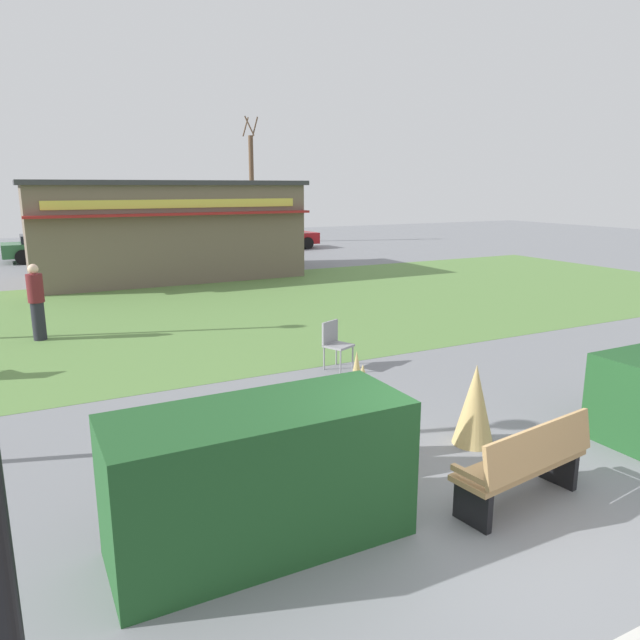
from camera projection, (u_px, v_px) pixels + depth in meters
The scene contains 15 objects.
ground_plane at pixel (497, 534), 5.77m from camera, with size 80.00×80.00×0.00m, color slate.
lawn_patch at pixel (186, 312), 15.87m from camera, with size 36.00×12.00×0.01m, color #5B8442.
park_bench at pixel (526, 464), 6.19m from camera, with size 1.76×0.75×0.95m.
hedge_left at pixel (261, 477), 5.48m from camera, with size 2.79×1.10×1.37m, color #1E4C23.
ornamental_grass_behind_left at pixel (310, 446), 6.48m from camera, with size 0.61×0.61×1.07m, color tan.
ornamental_grass_behind_right at pixel (475, 405), 7.70m from camera, with size 0.54×0.54×1.08m, color tan.
ornamental_grass_behind_center at pixel (362, 419), 6.90m from camera, with size 0.77×0.77×1.34m, color tan.
ornamental_grass_behind_far at pixel (356, 405), 7.26m from camera, with size 0.51×0.51×1.39m, color tan.
food_kiosk at pixel (163, 229), 21.91m from camera, with size 9.60×5.43×3.52m.
cafe_chair_west at pixel (335, 341), 10.92m from camera, with size 0.58×0.58×0.89m.
person_strolling at pixel (37, 302), 12.87m from camera, with size 0.34×0.34×1.69m.
parked_car_west_slot at pixel (52, 247), 26.73m from camera, with size 4.23×2.11×1.20m.
parked_car_center_slot at pixel (171, 241), 29.15m from camera, with size 4.30×2.26×1.20m.
parked_car_east_slot at pixel (278, 237), 31.71m from camera, with size 4.32×2.30×1.20m.
tree_center_bg at pixel (252, 187), 35.07m from camera, with size 0.91×0.96×7.27m.
Camera 1 is at (-3.91, -3.79, 3.33)m, focal length 33.08 mm.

